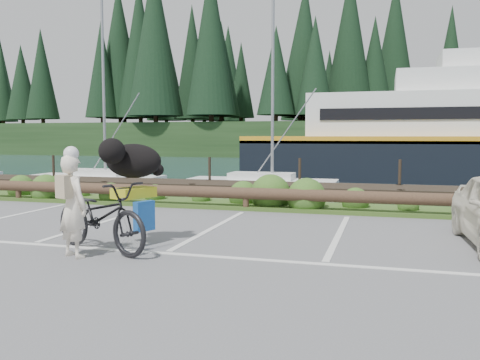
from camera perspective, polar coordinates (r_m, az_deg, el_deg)
name	(u,v)px	position (r m, az deg, el deg)	size (l,w,h in m)	color
ground	(175,248)	(8.88, -7.30, -7.61)	(72.00, 72.00, 0.00)	#5A5B5D
harbor_backdrop	(367,148)	(86.54, 14.04, 3.55)	(170.00, 160.00, 30.00)	#19333D
vegetation_strip	(253,205)	(13.82, 1.44, -2.84)	(34.00, 1.60, 0.10)	#3D5B21
log_rail	(246,211)	(13.16, 0.67, -3.45)	(32.00, 0.30, 0.60)	#443021
bicycle	(101,216)	(8.80, -15.39, -3.94)	(0.79, 2.25, 1.18)	black
cyclist	(73,206)	(8.47, -18.27, -2.83)	(0.59, 0.39, 1.63)	white
dog	(133,161)	(9.16, -11.90, 2.11)	(1.05, 0.51, 0.61)	black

